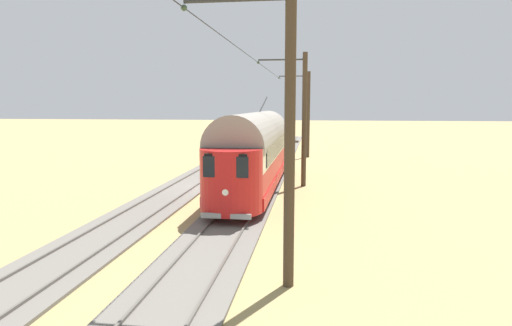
# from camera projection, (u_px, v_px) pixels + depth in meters

# --- Properties ---
(ground_plane) EXTENTS (220.00, 220.00, 0.00)m
(ground_plane) POSITION_uv_depth(u_px,v_px,m) (220.00, 188.00, 24.61)
(ground_plane) COLOR #9E8956
(track_streetcar_siding) EXTENTS (2.80, 80.00, 0.18)m
(track_streetcar_siding) POSITION_uv_depth(u_px,v_px,m) (256.00, 187.00, 24.63)
(track_streetcar_siding) COLOR #666059
(track_streetcar_siding) RESTS_ON ground
(track_adjacent_siding) EXTENTS (2.80, 80.00, 0.18)m
(track_adjacent_siding) POSITION_uv_depth(u_px,v_px,m) (186.00, 185.00, 25.19)
(track_adjacent_siding) COLOR #666059
(track_adjacent_siding) RESTS_ON ground
(vintage_streetcar) EXTENTS (2.65, 16.18, 5.10)m
(vintage_streetcar) POSITION_uv_depth(u_px,v_px,m) (255.00, 149.00, 23.97)
(vintage_streetcar) COLOR red
(vintage_streetcar) RESTS_ON ground
(catenary_pole_foreground) EXTENTS (2.89, 0.28, 7.66)m
(catenary_pole_foreground) POSITION_uv_depth(u_px,v_px,m) (308.00, 113.00, 38.62)
(catenary_pole_foreground) COLOR #423323
(catenary_pole_foreground) RESTS_ON ground
(catenary_pole_mid_near) EXTENTS (2.89, 0.28, 7.66)m
(catenary_pole_mid_near) POSITION_uv_depth(u_px,v_px,m) (303.00, 117.00, 24.71)
(catenary_pole_mid_near) COLOR #423323
(catenary_pole_mid_near) RESTS_ON ground
(catenary_pole_mid_far) EXTENTS (2.89, 0.28, 7.66)m
(catenary_pole_mid_far) POSITION_uv_depth(u_px,v_px,m) (287.00, 134.00, 10.81)
(catenary_pole_mid_far) COLOR #423323
(catenary_pole_mid_far) RESTS_ON ground
(overhead_wire_run) EXTENTS (2.68, 32.33, 0.18)m
(overhead_wire_run) POSITION_uv_depth(u_px,v_px,m) (261.00, 64.00, 25.34)
(overhead_wire_run) COLOR black
(overhead_wire_run) RESTS_ON ground
(switch_stand) EXTENTS (0.50, 0.30, 1.24)m
(switch_stand) POSITION_uv_depth(u_px,v_px,m) (292.00, 163.00, 29.95)
(switch_stand) COLOR black
(switch_stand) RESTS_ON ground
(track_end_bumper) EXTENTS (1.80, 0.60, 0.80)m
(track_end_bumper) POSITION_uv_depth(u_px,v_px,m) (216.00, 162.00, 32.80)
(track_end_bumper) COLOR #B2A519
(track_end_bumper) RESTS_ON ground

